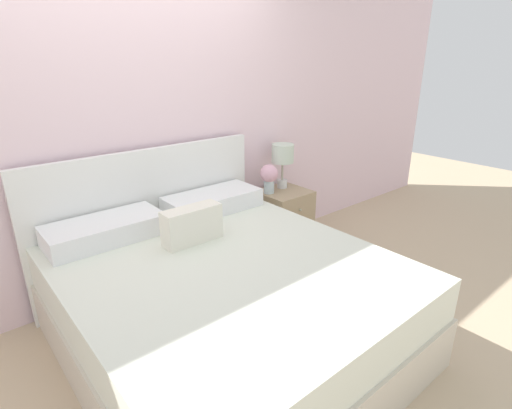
{
  "coord_description": "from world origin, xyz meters",
  "views": [
    {
      "loc": [
        -1.23,
        -2.76,
        1.76
      ],
      "look_at": [
        0.62,
        -0.56,
        0.69
      ],
      "focal_mm": 28.0,
      "sensor_mm": 36.0,
      "label": 1
    }
  ],
  "objects_px": {
    "table_lamp": "(283,156)",
    "flower_vase": "(269,176)",
    "bed": "(221,296)",
    "nightstand": "(283,219)"
  },
  "relations": [
    {
      "from": "bed",
      "to": "table_lamp",
      "type": "distance_m",
      "value": 1.64
    },
    {
      "from": "table_lamp",
      "to": "flower_vase",
      "type": "bearing_deg",
      "value": -168.79
    },
    {
      "from": "bed",
      "to": "table_lamp",
      "type": "xyz_separation_m",
      "value": [
        1.31,
        0.81,
        0.56
      ]
    },
    {
      "from": "flower_vase",
      "to": "table_lamp",
      "type": "bearing_deg",
      "value": 11.21
    },
    {
      "from": "bed",
      "to": "flower_vase",
      "type": "relative_size",
      "value": 7.63
    },
    {
      "from": "nightstand",
      "to": "flower_vase",
      "type": "relative_size",
      "value": 2.14
    },
    {
      "from": "bed",
      "to": "nightstand",
      "type": "xyz_separation_m",
      "value": [
        1.25,
        0.72,
        -0.03
      ]
    },
    {
      "from": "nightstand",
      "to": "table_lamp",
      "type": "height_order",
      "value": "table_lamp"
    },
    {
      "from": "table_lamp",
      "to": "flower_vase",
      "type": "relative_size",
      "value": 1.57
    },
    {
      "from": "bed",
      "to": "table_lamp",
      "type": "relative_size",
      "value": 4.87
    }
  ]
}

